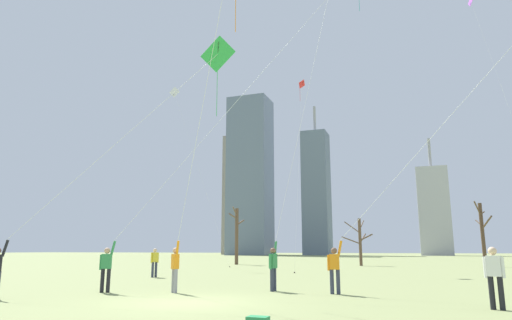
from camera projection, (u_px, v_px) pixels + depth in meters
The scene contains 18 objects.
ground_plane at pixel (188, 303), 13.28m from camera, with size 400.00×400.00×0.00m, color #848E56.
kite_flyer_far_back_orange at pixel (184, 219), 15.92m from camera, with size 4.08×4.56×10.66m.
kite_flyer_midfield_right_green at pixel (50, 217), 15.14m from camera, with size 7.17×3.76×9.60m.
kite_flyer_midfield_left_yellow at pixel (298, 145), 19.19m from camera, with size 3.70×7.15×23.24m.
kite_flyer_foreground_left_teal at pixel (192, 163), 18.46m from camera, with size 10.02×8.18×17.39m.
kite_flyer_foreground_right_pink at pixel (388, 205), 15.52m from camera, with size 15.27×2.18×17.28m.
bystander_far_off_by_trees at pixel (155, 261), 25.51m from camera, with size 0.32×0.47×1.62m.
bystander_watching_nearby at pixel (495, 274), 11.84m from camera, with size 0.50×0.27×1.62m.
distant_kite_drifting_left_purple at pixel (476, 17), 39.16m from camera, with size 3.41×6.33×24.03m.
distant_kite_drifting_right_white at pixel (178, 102), 44.60m from camera, with size 6.71×0.75×17.75m.
distant_kite_high_overhead_red at pixel (301, 103), 36.18m from camera, with size 0.51×4.86×15.43m.
bare_tree_leftmost at pixel (360, 240), 44.08m from camera, with size 2.90×2.64×4.59m.
bare_tree_far_right_edge at pixel (237, 234), 47.71m from camera, with size 1.62×2.45×6.04m.
bare_tree_left_of_center at pixel (483, 232), 41.19m from camera, with size 1.46×2.56×5.90m.
skyline_short_annex at pixel (316, 192), 129.23m from camera, with size 7.24×7.82×43.83m.
skyline_wide_slab at pixel (243, 195), 146.38m from camera, with size 11.47×8.64×38.56m.
skyline_mid_tower_right at pixel (434, 210), 120.42m from camera, with size 8.11×5.19×31.96m.
skyline_squat_block at pixel (250, 175), 131.32m from camera, with size 11.70×9.72×46.22m.
Camera 1 is at (6.56, -12.37, 1.55)m, focal length 31.34 mm.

